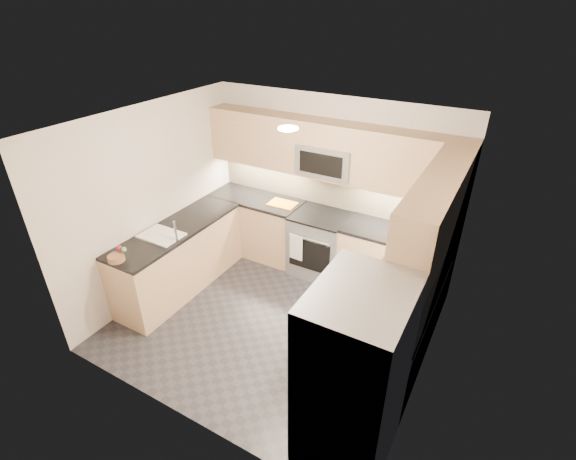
# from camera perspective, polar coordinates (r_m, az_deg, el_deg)

# --- Properties ---
(floor) EXTENTS (3.60, 3.20, 0.00)m
(floor) POSITION_cam_1_polar(r_m,az_deg,el_deg) (5.40, -1.87, -12.31)
(floor) COLOR #25252B
(floor) RESTS_ON ground
(ceiling) EXTENTS (3.60, 3.20, 0.02)m
(ceiling) POSITION_cam_1_polar(r_m,az_deg,el_deg) (4.17, -2.44, 14.22)
(ceiling) COLOR beige
(ceiling) RESTS_ON wall_back
(wall_back) EXTENTS (3.60, 0.02, 2.50)m
(wall_back) POSITION_cam_1_polar(r_m,az_deg,el_deg) (5.93, 5.99, 6.03)
(wall_back) COLOR beige
(wall_back) RESTS_ON floor
(wall_front) EXTENTS (3.60, 0.02, 2.50)m
(wall_front) POSITION_cam_1_polar(r_m,az_deg,el_deg) (3.65, -15.58, -11.84)
(wall_front) COLOR beige
(wall_front) RESTS_ON floor
(wall_left) EXTENTS (0.02, 3.20, 2.50)m
(wall_left) POSITION_cam_1_polar(r_m,az_deg,el_deg) (5.71, -17.77, 3.75)
(wall_left) COLOR beige
(wall_left) RESTS_ON floor
(wall_right) EXTENTS (0.02, 3.20, 2.50)m
(wall_right) POSITION_cam_1_polar(r_m,az_deg,el_deg) (4.16, 19.75, -6.91)
(wall_right) COLOR beige
(wall_right) RESTS_ON floor
(base_cab_back_left) EXTENTS (1.42, 0.60, 0.90)m
(base_cab_back_left) POSITION_cam_1_polar(r_m,az_deg,el_deg) (6.52, -4.23, 0.55)
(base_cab_back_left) COLOR tan
(base_cab_back_left) RESTS_ON floor
(base_cab_back_right) EXTENTS (1.42, 0.60, 0.90)m
(base_cab_back_right) POSITION_cam_1_polar(r_m,az_deg,el_deg) (5.76, 14.28, -4.64)
(base_cab_back_right) COLOR tan
(base_cab_back_right) RESTS_ON floor
(base_cab_right) EXTENTS (0.60, 1.70, 0.90)m
(base_cab_right) POSITION_cam_1_polar(r_m,az_deg,el_deg) (4.80, 14.95, -12.75)
(base_cab_right) COLOR tan
(base_cab_right) RESTS_ON floor
(base_cab_peninsula) EXTENTS (0.60, 2.00, 0.90)m
(base_cab_peninsula) POSITION_cam_1_polar(r_m,az_deg,el_deg) (5.89, -14.56, -3.85)
(base_cab_peninsula) COLOR tan
(base_cab_peninsula) RESTS_ON floor
(countertop_back_left) EXTENTS (1.42, 0.63, 0.04)m
(countertop_back_left) POSITION_cam_1_polar(r_m,az_deg,el_deg) (6.30, -4.39, 4.29)
(countertop_back_left) COLOR black
(countertop_back_left) RESTS_ON base_cab_back_left
(countertop_back_right) EXTENTS (1.42, 0.63, 0.04)m
(countertop_back_right) POSITION_cam_1_polar(r_m,az_deg,el_deg) (5.52, 14.87, -0.59)
(countertop_back_right) COLOR black
(countertop_back_right) RESTS_ON base_cab_back_right
(countertop_right) EXTENTS (0.63, 1.70, 0.04)m
(countertop_right) POSITION_cam_1_polar(r_m,az_deg,el_deg) (4.50, 15.72, -8.30)
(countertop_right) COLOR black
(countertop_right) RESTS_ON base_cab_right
(countertop_peninsula) EXTENTS (0.63, 2.00, 0.04)m
(countertop_peninsula) POSITION_cam_1_polar(r_m,az_deg,el_deg) (5.66, -15.15, 0.14)
(countertop_peninsula) COLOR black
(countertop_peninsula) RESTS_ON base_cab_peninsula
(upper_cab_back) EXTENTS (3.60, 0.35, 0.75)m
(upper_cab_back) POSITION_cam_1_polar(r_m,az_deg,el_deg) (5.58, 5.55, 10.84)
(upper_cab_back) COLOR tan
(upper_cab_back) RESTS_ON wall_back
(upper_cab_right) EXTENTS (0.35, 1.95, 0.75)m
(upper_cab_right) POSITION_cam_1_polar(r_m,az_deg,el_deg) (4.12, 19.53, 2.24)
(upper_cab_right) COLOR tan
(upper_cab_right) RESTS_ON wall_right
(backsplash_back) EXTENTS (3.60, 0.01, 0.51)m
(backsplash_back) POSITION_cam_1_polar(r_m,az_deg,el_deg) (5.95, 5.94, 5.53)
(backsplash_back) COLOR tan
(backsplash_back) RESTS_ON wall_back
(backsplash_right) EXTENTS (0.01, 2.30, 0.51)m
(backsplash_right) POSITION_cam_1_polar(r_m,az_deg,el_deg) (4.56, 20.75, -4.44)
(backsplash_right) COLOR tan
(backsplash_right) RESTS_ON wall_right
(gas_range) EXTENTS (0.76, 0.65, 0.91)m
(gas_range) POSITION_cam_1_polar(r_m,az_deg,el_deg) (6.03, 4.33, -1.98)
(gas_range) COLOR #94979B
(gas_range) RESTS_ON floor
(range_cooktop) EXTENTS (0.76, 0.65, 0.03)m
(range_cooktop) POSITION_cam_1_polar(r_m,az_deg,el_deg) (5.81, 4.50, 1.90)
(range_cooktop) COLOR black
(range_cooktop) RESTS_ON gas_range
(oven_door_glass) EXTENTS (0.62, 0.02, 0.45)m
(oven_door_glass) POSITION_cam_1_polar(r_m,az_deg,el_deg) (5.78, 2.91, -3.51)
(oven_door_glass) COLOR black
(oven_door_glass) RESTS_ON gas_range
(oven_handle) EXTENTS (0.60, 0.02, 0.02)m
(oven_handle) POSITION_cam_1_polar(r_m,az_deg,el_deg) (5.62, 2.89, -1.30)
(oven_handle) COLOR #B2B5BA
(oven_handle) RESTS_ON gas_range
(microwave) EXTENTS (0.76, 0.40, 0.40)m
(microwave) POSITION_cam_1_polar(r_m,az_deg,el_deg) (5.60, 5.38, 9.56)
(microwave) COLOR gray
(microwave) RESTS_ON upper_cab_back
(microwave_door) EXTENTS (0.60, 0.01, 0.28)m
(microwave_door) POSITION_cam_1_polar(r_m,az_deg,el_deg) (5.42, 4.46, 8.93)
(microwave_door) COLOR black
(microwave_door) RESTS_ON microwave
(refrigerator) EXTENTS (0.70, 0.90, 1.80)m
(refrigerator) POSITION_cam_1_polar(r_m,az_deg,el_deg) (3.59, 8.92, -19.76)
(refrigerator) COLOR #A8AAB0
(refrigerator) RESTS_ON floor
(fridge_handle_left) EXTENTS (0.02, 0.02, 1.20)m
(fridge_handle_left) POSITION_cam_1_polar(r_m,az_deg,el_deg) (3.53, 1.94, -19.13)
(fridge_handle_left) COLOR #B2B5BA
(fridge_handle_left) RESTS_ON refrigerator
(fridge_handle_right) EXTENTS (0.02, 0.02, 1.20)m
(fridge_handle_right) POSITION_cam_1_polar(r_m,az_deg,el_deg) (3.75, 4.60, -15.49)
(fridge_handle_right) COLOR #B2B5BA
(fridge_handle_right) RESTS_ON refrigerator
(sink_basin) EXTENTS (0.52, 0.38, 0.16)m
(sink_basin) POSITION_cam_1_polar(r_m,az_deg,el_deg) (5.53, -16.84, -1.33)
(sink_basin) COLOR white
(sink_basin) RESTS_ON base_cab_peninsula
(faucet) EXTENTS (0.03, 0.03, 0.28)m
(faucet) POSITION_cam_1_polar(r_m,az_deg,el_deg) (5.26, -15.14, -0.19)
(faucet) COLOR silver
(faucet) RESTS_ON countertop_peninsula
(utensil_bowl) EXTENTS (0.31, 0.31, 0.16)m
(utensil_bowl) POSITION_cam_1_polar(r_m,az_deg,el_deg) (5.37, 17.19, -0.62)
(utensil_bowl) COLOR #4CB250
(utensil_bowl) RESTS_ON countertop_back_right
(cutting_board) EXTENTS (0.41, 0.29, 0.01)m
(cutting_board) POSITION_cam_1_polar(r_m,az_deg,el_deg) (6.07, -0.77, 3.61)
(cutting_board) COLOR orange
(cutting_board) RESTS_ON countertop_back_left
(fruit_basket) EXTENTS (0.23, 0.23, 0.07)m
(fruit_basket) POSITION_cam_1_polar(r_m,az_deg,el_deg) (5.16, -22.43, -3.58)
(fruit_basket) COLOR #9B6A48
(fruit_basket) RESTS_ON countertop_peninsula
(fruit_apple) EXTENTS (0.07, 0.07, 0.07)m
(fruit_apple) POSITION_cam_1_polar(r_m,az_deg,el_deg) (5.18, -22.09, -2.30)
(fruit_apple) COLOR #A2122E
(fruit_apple) RESTS_ON fruit_basket
(fruit_pear) EXTENTS (0.06, 0.06, 0.06)m
(fruit_pear) POSITION_cam_1_polar(r_m,az_deg,el_deg) (5.13, -21.53, -2.51)
(fruit_pear) COLOR #54AB49
(fruit_pear) RESTS_ON fruit_basket
(dish_towel_check) EXTENTS (0.20, 0.03, 0.38)m
(dish_towel_check) POSITION_cam_1_polar(r_m,az_deg,el_deg) (5.77, 1.09, -2.37)
(dish_towel_check) COLOR white
(dish_towel_check) RESTS_ON oven_handle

